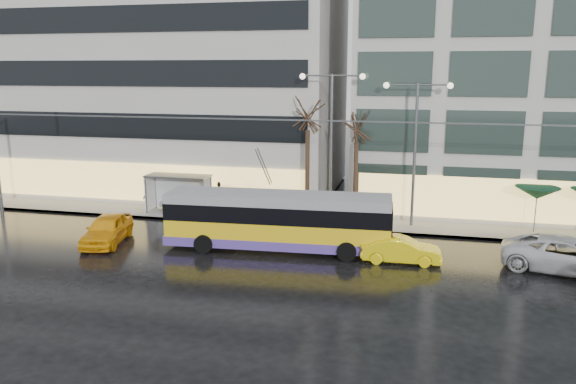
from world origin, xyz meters
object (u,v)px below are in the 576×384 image
(trolleybus, at_px, (278,223))
(bus_shelter, at_px, (174,185))
(street_lamp_near, at_px, (331,127))
(taxi_a, at_px, (107,229))

(trolleybus, relative_size, bus_shelter, 2.86)
(trolleybus, relative_size, street_lamp_near, 1.33)
(taxi_a, bearing_deg, street_lamp_near, 20.37)
(trolleybus, distance_m, street_lamp_near, 7.71)
(trolleybus, bearing_deg, bus_shelter, 145.48)
(taxi_a, bearing_deg, trolleybus, -5.18)
(street_lamp_near, bearing_deg, taxi_a, -148.42)
(trolleybus, height_order, street_lamp_near, street_lamp_near)
(street_lamp_near, distance_m, taxi_a, 14.30)
(bus_shelter, xyz_separation_m, street_lamp_near, (10.38, 0.11, 4.03))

